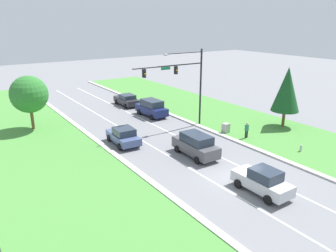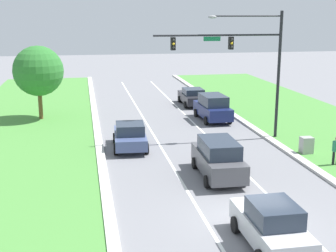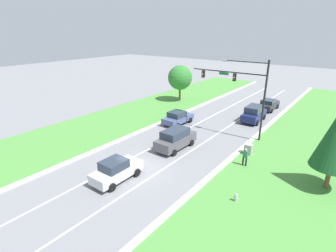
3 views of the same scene
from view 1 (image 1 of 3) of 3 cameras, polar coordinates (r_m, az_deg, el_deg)
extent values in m
plane|color=slate|center=(25.18, 12.25, -9.17)|extent=(160.00, 160.00, 0.00)
cube|color=beige|center=(29.19, 20.06, -5.83)|extent=(0.50, 90.00, 0.15)
cube|color=beige|center=(21.84, 1.60, -13.03)|extent=(0.50, 90.00, 0.15)
cube|color=#4C8E3D|center=(33.38, 25.44, -3.59)|extent=(10.00, 90.00, 0.08)
cube|color=#4C8E3D|center=(19.75, -11.49, -17.27)|extent=(10.00, 90.00, 0.08)
cube|color=white|center=(24.03, 9.21, -10.36)|extent=(0.14, 81.00, 0.01)
cube|color=white|center=(26.40, 15.01, -8.06)|extent=(0.14, 81.00, 0.01)
cylinder|color=black|center=(36.42, 5.68, 6.65)|extent=(0.20, 0.20, 8.43)
cylinder|color=black|center=(33.49, 0.20, 10.43)|extent=(8.36, 0.12, 0.12)
cube|color=#147042|center=(33.29, -0.40, 10.00)|extent=(1.10, 0.04, 0.28)
cylinder|color=black|center=(34.44, 2.86, 12.59)|extent=(4.60, 0.09, 0.09)
ellipsoid|color=gray|center=(33.13, -0.41, 12.31)|extent=(0.56, 0.28, 0.20)
cube|color=black|center=(34.03, 1.38, 9.69)|extent=(0.28, 0.32, 0.80)
sphere|color=#2D2D2D|center=(33.86, 1.55, 10.05)|extent=(0.16, 0.16, 0.16)
sphere|color=yellow|center=(33.90, 1.55, 9.66)|extent=(0.16, 0.16, 0.16)
sphere|color=#2D2D2D|center=(33.93, 1.55, 9.27)|extent=(0.16, 0.16, 0.16)
cube|color=black|center=(32.02, -4.19, 9.13)|extent=(0.28, 0.32, 0.80)
sphere|color=#2D2D2D|center=(31.84, -4.04, 9.50)|extent=(0.16, 0.16, 0.16)
sphere|color=yellow|center=(31.88, -4.04, 9.09)|extent=(0.16, 0.16, 0.16)
sphere|color=#2D2D2D|center=(31.91, -4.03, 8.68)|extent=(0.16, 0.16, 0.16)
cube|color=#4C4C51|center=(28.62, 4.79, -3.68)|extent=(1.97, 4.77, 0.94)
cube|color=#283342|center=(28.23, 4.98, -2.17)|extent=(1.74, 2.88, 0.74)
cylinder|color=black|center=(30.39, 4.47, -3.31)|extent=(0.26, 0.63, 0.63)
cylinder|color=black|center=(29.40, 1.63, -4.01)|extent=(0.26, 0.63, 0.63)
cylinder|color=black|center=(28.28, 8.04, -5.11)|extent=(0.26, 0.63, 0.63)
cylinder|color=black|center=(27.22, 5.11, -5.94)|extent=(0.26, 0.63, 0.63)
cube|color=navy|center=(40.38, -2.90, 2.84)|extent=(2.04, 4.77, 0.90)
cube|color=#283342|center=(40.07, -2.82, 3.99)|extent=(1.79, 2.88, 0.82)
cylinder|color=black|center=(42.17, -2.90, 2.86)|extent=(0.26, 0.67, 0.66)
cylinder|color=black|center=(41.23, -5.08, 2.46)|extent=(0.26, 0.67, 0.66)
cylinder|color=black|center=(39.83, -0.62, 1.97)|extent=(0.26, 0.67, 0.66)
cylinder|color=black|center=(38.83, -2.87, 1.53)|extent=(0.26, 0.67, 0.66)
cube|color=#475684|center=(31.49, -7.80, -1.96)|extent=(2.12, 4.39, 0.67)
cube|color=#283342|center=(31.05, -7.66, -0.95)|extent=(1.81, 2.02, 0.66)
cylinder|color=black|center=(33.10, -7.22, -1.55)|extent=(0.27, 0.67, 0.66)
cylinder|color=black|center=(32.45, -10.22, -2.10)|extent=(0.27, 0.67, 0.66)
cylinder|color=black|center=(30.82, -5.20, -2.98)|extent=(0.27, 0.67, 0.66)
cylinder|color=black|center=(30.12, -8.38, -3.61)|extent=(0.27, 0.67, 0.66)
cube|color=silver|center=(23.60, 15.99, -9.50)|extent=(1.74, 4.25, 0.77)
cube|color=#283342|center=(23.13, 16.62, -8.11)|extent=(1.56, 1.92, 0.69)
cylinder|color=black|center=(25.10, 14.90, -8.65)|extent=(0.24, 0.65, 0.65)
cylinder|color=black|center=(23.96, 12.16, -9.78)|extent=(0.24, 0.65, 0.65)
cylinder|color=black|center=(23.69, 19.71, -10.84)|extent=(0.24, 0.65, 0.65)
cylinder|color=black|center=(22.48, 17.04, -12.19)|extent=(0.24, 0.65, 0.65)
cube|color=#28282D|center=(45.84, -7.21, 4.42)|extent=(1.93, 4.65, 0.72)
cube|color=#283342|center=(45.46, -7.08, 5.12)|extent=(1.72, 2.10, 0.54)
cylinder|color=black|center=(47.58, -6.97, 4.48)|extent=(0.25, 0.62, 0.62)
cylinder|color=black|center=(46.81, -9.00, 4.16)|extent=(0.25, 0.62, 0.62)
cylinder|color=black|center=(45.10, -5.32, 3.78)|extent=(0.25, 0.62, 0.62)
cylinder|color=black|center=(44.28, -7.43, 3.44)|extent=(0.25, 0.62, 0.62)
cube|color=#9E9E99|center=(34.71, 10.02, -0.40)|extent=(0.70, 0.60, 1.06)
cylinder|color=black|center=(33.49, 13.34, -1.51)|extent=(0.14, 0.14, 0.84)
cylinder|color=black|center=(33.69, 13.61, -1.42)|extent=(0.14, 0.14, 0.84)
cube|color=#287556|center=(33.36, 13.57, -0.30)|extent=(0.40, 0.26, 0.60)
sphere|color=tan|center=(33.23, 13.62, 0.42)|extent=(0.22, 0.22, 0.22)
cylinder|color=#B7B7BC|center=(31.77, 22.11, -3.75)|extent=(0.20, 0.20, 0.55)
sphere|color=#B7B7BC|center=(31.65, 22.18, -3.18)|extent=(0.18, 0.18, 0.18)
cylinder|color=#B7B7BC|center=(31.67, 22.00, -3.75)|extent=(0.10, 0.09, 0.09)
cylinder|color=#B7B7BC|center=(31.86, 22.24, -3.65)|extent=(0.10, 0.09, 0.09)
cylinder|color=brown|center=(38.23, 19.46, 1.17)|extent=(0.32, 0.32, 1.86)
cone|color=#194C23|center=(37.47, 19.99, 6.03)|extent=(2.98, 2.98, 4.78)
cylinder|color=brown|center=(37.99, -22.56, 1.16)|extent=(0.32, 0.32, 2.43)
sphere|color=#2D752D|center=(37.37, -23.05, 5.09)|extent=(3.91, 3.91, 3.91)
camera|label=2|loc=(10.68, 61.03, -8.28)|focal=50.00mm
camera|label=3|loc=(30.52, 55.18, 10.10)|focal=28.00mm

